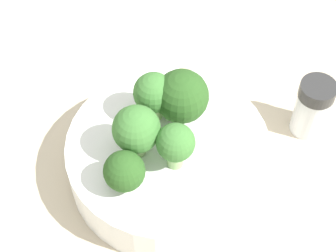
{
  "coord_description": "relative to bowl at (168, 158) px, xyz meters",
  "views": [
    {
      "loc": [
        -0.21,
        0.25,
        0.53
      ],
      "look_at": [
        0.0,
        0.0,
        0.09
      ],
      "focal_mm": 60.0,
      "sensor_mm": 36.0,
      "label": 1
    }
  ],
  "objects": [
    {
      "name": "broccoli_floret_4",
      "position": [
        0.01,
        -0.04,
        0.06
      ],
      "size": [
        0.06,
        0.06,
        0.06
      ],
      "color": "#8EB770",
      "rests_on": "bowl"
    },
    {
      "name": "broccoli_floret_2",
      "position": [
        0.04,
        -0.02,
        0.06
      ],
      "size": [
        0.04,
        0.04,
        0.06
      ],
      "color": "#7A9E5B",
      "rests_on": "bowl"
    },
    {
      "name": "broccoli_floret_1",
      "position": [
        0.0,
        0.06,
        0.05
      ],
      "size": [
        0.04,
        0.04,
        0.05
      ],
      "color": "#7A9E5B",
      "rests_on": "bowl"
    },
    {
      "name": "broccoli_floret_0",
      "position": [
        -0.02,
        0.01,
        0.06
      ],
      "size": [
        0.04,
        0.04,
        0.06
      ],
      "color": "#8EB770",
      "rests_on": "bowl"
    },
    {
      "name": "ground_plane",
      "position": [
        0.0,
        0.0,
        -0.03
      ],
      "size": [
        3.0,
        3.0,
        0.0
      ],
      "primitive_type": "plane",
      "color": "beige"
    },
    {
      "name": "broccoli_floret_3",
      "position": [
        0.02,
        0.03,
        0.06
      ],
      "size": [
        0.05,
        0.05,
        0.06
      ],
      "color": "#7A9E5B",
      "rests_on": "bowl"
    },
    {
      "name": "pepper_shaker",
      "position": [
        -0.08,
        -0.15,
        0.01
      ],
      "size": [
        0.04,
        0.04,
        0.08
      ],
      "color": "silver",
      "rests_on": "ground_plane"
    },
    {
      "name": "bowl",
      "position": [
        0.0,
        0.0,
        0.0
      ],
      "size": [
        0.22,
        0.22,
        0.05
      ],
      "primitive_type": "cylinder",
      "color": "white",
      "rests_on": "ground_plane"
    }
  ]
}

